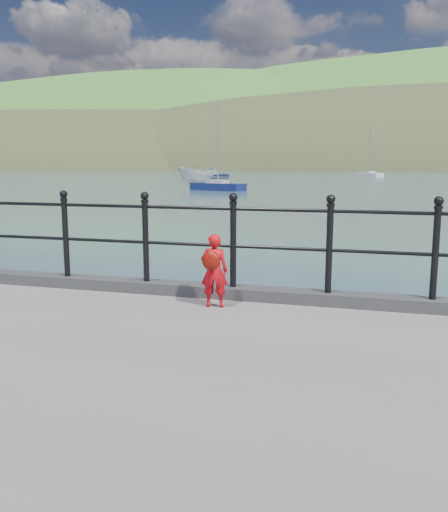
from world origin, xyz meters
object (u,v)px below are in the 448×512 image
(sailboat_deep, at_px, (369,175))
(sailboat_port, at_px, (218,187))
(railing, at_px, (188,233))
(sailboat_left, at_px, (210,176))
(launch_white, at_px, (197,176))
(child, at_px, (214,270))

(sailboat_deep, distance_m, sailboat_port, 59.20)
(railing, relative_size, sailboat_deep, 1.90)
(railing, xyz_separation_m, sailboat_left, (-25.30, 82.51, -1.49))
(launch_white, xyz_separation_m, sailboat_left, (-7.44, 29.12, -0.78))
(child, height_order, sailboat_port, sailboat_port)
(railing, height_order, sailboat_deep, sailboat_deep)
(child, relative_size, sailboat_left, 0.10)
(sailboat_deep, relative_size, sailboat_port, 1.17)
(sailboat_left, bearing_deg, child, -98.84)
(child, bearing_deg, railing, -56.48)
(child, distance_m, sailboat_deep, 102.53)
(sailboat_left, bearing_deg, railing, -99.06)
(launch_white, height_order, sailboat_port, sailboat_port)
(launch_white, xyz_separation_m, sailboat_port, (5.19, -9.05, -0.78))
(launch_white, bearing_deg, child, -48.02)
(launch_white, relative_size, sailboat_deep, 0.61)
(railing, bearing_deg, child, -44.86)
(child, height_order, launch_white, launch_white)
(sailboat_left, relative_size, sailboat_port, 1.07)
(sailboat_port, bearing_deg, child, -52.54)
(railing, height_order, sailboat_port, sailboat_port)
(sailboat_deep, xyz_separation_m, sailboat_port, (-13.26, -57.70, -0.00))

